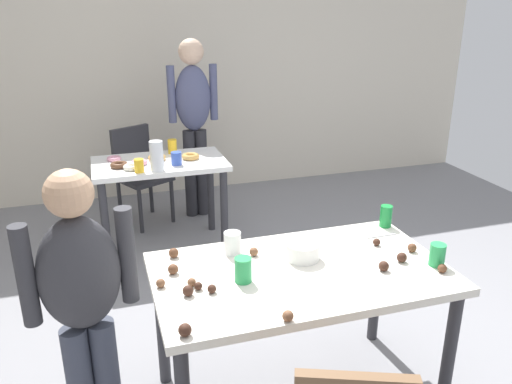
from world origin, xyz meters
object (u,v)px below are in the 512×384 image
person_girl_near (83,302)px  soda_can (386,216)px  chair_far_table (139,169)px  person_adult_far (194,112)px  pitcher_far (157,156)px  mixing_bowl (303,251)px  dining_table_near (300,287)px  dining_table_far (160,177)px

person_girl_near → soda_can: (1.60, 0.39, 0.01)m
chair_far_table → person_girl_near: bearing=-99.5°
person_adult_far → soda_can: bearing=-74.3°
chair_far_table → pitcher_far: size_ratio=3.87×
person_adult_far → mixing_bowl: (0.05, -2.48, -0.20)m
dining_table_near → person_girl_near: bearing=-175.9°
person_adult_far → soda_can: person_adult_far is taller
mixing_bowl → person_adult_far: bearing=91.1°
mixing_bowl → soda_can: (0.59, 0.22, 0.02)m
dining_table_far → mixing_bowl: bearing=-76.2°
soda_can → pitcher_far: bearing=127.9°
dining_table_near → mixing_bowl: (0.05, 0.10, 0.13)m
person_adult_far → mixing_bowl: 2.49m
chair_far_table → pitcher_far: bearing=-85.3°
mixing_bowl → chair_far_table: bearing=102.8°
soda_can → person_adult_far: bearing=105.7°
mixing_bowl → soda_can: bearing=20.5°
mixing_bowl → pitcher_far: bearing=107.1°
person_girl_near → soda_can: bearing=13.6°
person_girl_near → person_adult_far: bearing=69.9°
person_girl_near → mixing_bowl: size_ratio=8.15×
dining_table_near → soda_can: (0.64, 0.32, 0.15)m
chair_far_table → dining_table_near: bearing=-78.7°
dining_table_far → mixing_bowl: mixing_bowl is taller
dining_table_far → soda_can: bearing=-57.5°
dining_table_far → person_girl_near: (-0.56, -2.02, 0.18)m
chair_far_table → mixing_bowl: chair_far_table is taller
chair_far_table → person_girl_near: (-0.45, -2.67, 0.30)m
soda_can → mixing_bowl: bearing=-159.5°
pitcher_far → mixing_bowl: bearing=-72.9°
dining_table_near → chair_far_table: bearing=101.3°
person_adult_far → soda_can: 2.35m
dining_table_near → soda_can: size_ratio=11.27×
dining_table_near → dining_table_far: bearing=101.7°
dining_table_far → chair_far_table: bearing=100.1°
dining_table_near → soda_can: 0.73m
chair_far_table → soda_can: soda_can is taller
person_girl_near → pitcher_far: person_girl_near is taller
dining_table_near → mixing_bowl: bearing=63.6°
dining_table_far → soda_can: (1.04, -1.63, 0.19)m
person_adult_far → mixing_bowl: person_adult_far is taller
pitcher_far → chair_far_table: bearing=94.7°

